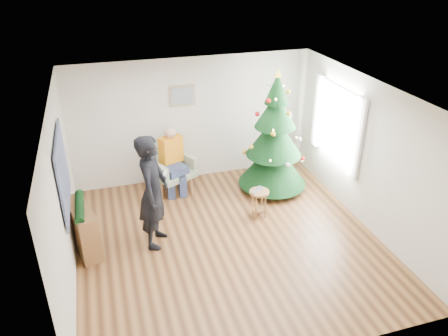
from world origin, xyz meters
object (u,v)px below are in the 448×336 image
object	(u,v)px
stool	(259,204)
armchair	(172,172)
christmas_tree	(274,138)
standing_man	(153,192)
console	(83,228)

from	to	relation	value
stool	armchair	size ratio (longest dim) A/B	0.52
christmas_tree	stool	distance (m)	1.42
standing_man	console	xyz separation A→B (m)	(-1.16, 0.16, -0.58)
armchair	console	world-z (taller)	armchair
standing_man	console	distance (m)	1.31
christmas_tree	armchair	size ratio (longest dim) A/B	2.43
christmas_tree	armchair	distance (m)	2.19
stool	standing_man	size ratio (longest dim) A/B	0.28
stool	console	world-z (taller)	console
stool	armchair	bearing A→B (deg)	132.03
armchair	console	bearing A→B (deg)	-163.03
armchair	standing_man	distance (m)	1.92
armchair	standing_man	xyz separation A→B (m)	(-0.59, -1.72, 0.60)
christmas_tree	console	world-z (taller)	christmas_tree
armchair	console	size ratio (longest dim) A/B	1.03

